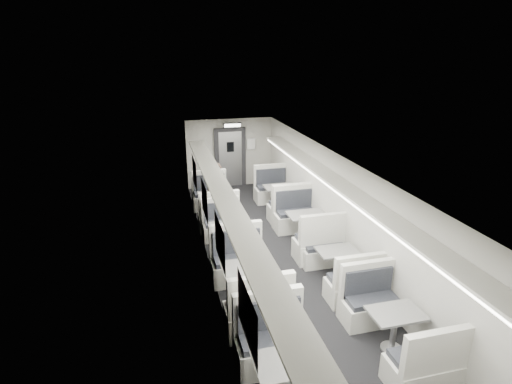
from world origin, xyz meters
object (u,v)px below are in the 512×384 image
booth_left_b (227,237)px  booth_left_d (288,384)px  exit_sign (232,125)px  passenger (218,192)px  booth_right_a (279,198)px  booth_left_c (247,284)px  booth_right_c (336,265)px  booth_right_d (394,330)px  booth_left_a (214,205)px  vestibule_door (230,158)px  booth_right_b (306,228)px

booth_left_b → booth_left_d: 4.66m
exit_sign → passenger: bearing=-111.3°
booth_left_b → booth_right_a: booth_right_a is taller
booth_left_c → exit_sign: (1.00, 6.47, 1.87)m
booth_right_c → booth_right_d: bearing=-90.0°
booth_left_a → booth_left_d: 6.74m
booth_right_a → exit_sign: bearing=115.2°
booth_left_c → exit_sign: size_ratio=3.69×
booth_left_a → booth_right_c: size_ratio=1.07×
booth_left_a → booth_left_d: bearing=-90.0°
booth_right_a → booth_right_c: booth_right_a is taller
booth_left_b → booth_right_c: (2.00, -1.85, 0.01)m
booth_left_a → booth_right_c: bearing=-63.0°
passenger → vestibule_door: vestibule_door is taller
vestibule_door → exit_sign: bearing=-90.0°
booth_right_d → booth_right_a: bearing=90.0°
booth_left_b → passenger: bearing=87.0°
booth_left_d → booth_left_a: bearing=90.0°
booth_left_d → booth_right_d: bearing=18.0°
booth_right_a → booth_right_d: size_ratio=1.07×
booth_right_b → booth_right_d: bearing=-90.0°
booth_right_a → vestibule_door: (-1.00, 2.61, 0.64)m
exit_sign → booth_left_a: bearing=-114.3°
booth_left_a → exit_sign: 3.08m
passenger → booth_right_a: bearing=22.5°
booth_right_a → booth_right_c: 4.02m
exit_sign → vestibule_door: bearing=90.0°
booth_left_c → booth_right_a: size_ratio=1.04×
booth_left_a → vestibule_door: vestibule_door is taller
booth_right_c → exit_sign: 6.51m
booth_right_d → passenger: (-1.90, 6.01, 0.46)m
booth_right_c → vestibule_door: vestibule_door is taller
booth_left_c → vestibule_door: (1.00, 6.96, 0.63)m
booth_left_d → passenger: size_ratio=1.35×
booth_right_a → exit_sign: (-1.00, 2.12, 1.89)m
booth_right_b → booth_right_c: (0.00, -1.77, -0.04)m
booth_left_a → booth_right_a: bearing=2.6°
booth_right_d → exit_sign: (-1.00, 8.30, 1.91)m
passenger → exit_sign: (0.90, 2.29, 1.45)m
passenger → booth_left_a: bearing=160.2°
booth_left_b → booth_right_b: (2.00, -0.08, 0.05)m
booth_left_a → booth_right_d: booth_left_a is taller
booth_right_a → booth_right_b: 2.25m
booth_left_b → passenger: size_ratio=1.19×
booth_left_a → exit_sign: (1.00, 2.21, 1.89)m
passenger → vestibule_door: 2.93m
booth_right_c → passenger: 4.32m
booth_left_a → vestibule_door: size_ratio=1.03×
booth_right_d → exit_sign: 8.57m
booth_right_c → booth_right_a: bearing=90.0°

